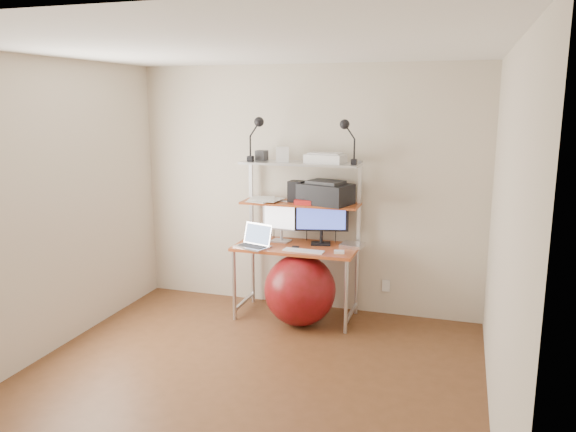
{
  "coord_description": "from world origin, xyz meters",
  "views": [
    {
      "loc": [
        1.52,
        -3.69,
        2.15
      ],
      "look_at": [
        0.01,
        1.15,
        1.1
      ],
      "focal_mm": 35.0,
      "sensor_mm": 36.0,
      "label": 1
    }
  ],
  "objects_px": {
    "monitor_silver": "(281,218)",
    "exercise_ball": "(300,290)",
    "printer": "(326,193)",
    "laptop": "(255,242)",
    "monitor_black": "(321,218)"
  },
  "relations": [
    {
      "from": "monitor_silver",
      "to": "printer",
      "type": "xyz_separation_m",
      "value": [
        0.46,
        0.0,
        0.28
      ]
    },
    {
      "from": "monitor_silver",
      "to": "monitor_black",
      "type": "xyz_separation_m",
      "value": [
        0.41,
        0.01,
        0.03
      ]
    },
    {
      "from": "laptop",
      "to": "printer",
      "type": "distance_m",
      "value": 0.84
    },
    {
      "from": "exercise_ball",
      "to": "printer",
      "type": "bearing_deg",
      "value": 60.47
    },
    {
      "from": "monitor_silver",
      "to": "monitor_black",
      "type": "height_order",
      "value": "monitor_black"
    },
    {
      "from": "laptop",
      "to": "printer",
      "type": "bearing_deg",
      "value": 42.47
    },
    {
      "from": "monitor_black",
      "to": "laptop",
      "type": "distance_m",
      "value": 0.7
    },
    {
      "from": "monitor_silver",
      "to": "monitor_black",
      "type": "distance_m",
      "value": 0.42
    },
    {
      "from": "laptop",
      "to": "printer",
      "type": "relative_size",
      "value": 0.68
    },
    {
      "from": "printer",
      "to": "exercise_ball",
      "type": "relative_size",
      "value": 0.81
    },
    {
      "from": "monitor_silver",
      "to": "exercise_ball",
      "type": "height_order",
      "value": "monitor_silver"
    },
    {
      "from": "laptop",
      "to": "printer",
      "type": "height_order",
      "value": "printer"
    },
    {
      "from": "printer",
      "to": "exercise_ball",
      "type": "height_order",
      "value": "printer"
    },
    {
      "from": "printer",
      "to": "monitor_silver",
      "type": "bearing_deg",
      "value": -162.35
    },
    {
      "from": "monitor_black",
      "to": "printer",
      "type": "height_order",
      "value": "printer"
    }
  ]
}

